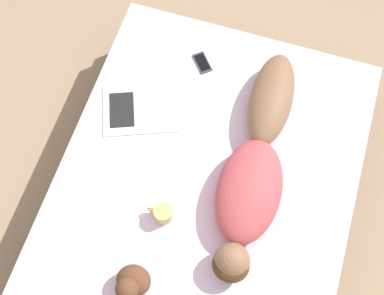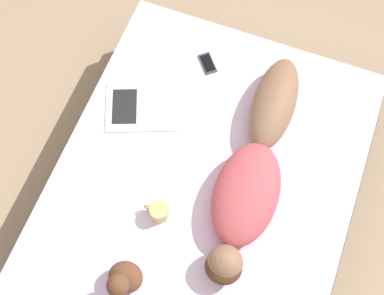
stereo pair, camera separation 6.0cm
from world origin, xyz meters
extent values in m
plane|color=#9E8466|center=(0.00, 0.00, 0.00)|extent=(12.00, 12.00, 0.00)
cube|color=#383333|center=(0.00, 0.00, 0.16)|extent=(1.55, 2.04, 0.32)
cube|color=silver|center=(0.00, 0.00, 0.39)|extent=(1.49, 1.98, 0.14)
ellipsoid|color=brown|center=(-0.20, -0.56, 0.55)|extent=(0.24, 0.56, 0.18)
ellipsoid|color=#B2474C|center=(-0.22, -0.04, 0.56)|extent=(0.34, 0.56, 0.18)
ellipsoid|color=#472D19|center=(-0.24, 0.33, 0.55)|extent=(0.18, 0.17, 0.09)
sphere|color=brown|center=(-0.23, 0.31, 0.55)|extent=(0.17, 0.17, 0.17)
cube|color=white|center=(0.36, -0.38, 0.47)|extent=(0.30, 0.35, 0.01)
cube|color=white|center=(0.55, -0.30, 0.47)|extent=(0.30, 0.35, 0.01)
cube|color=black|center=(0.55, -0.30, 0.47)|extent=(0.20, 0.24, 0.00)
cylinder|color=tan|center=(0.15, 0.18, 0.51)|extent=(0.09, 0.09, 0.09)
cylinder|color=black|center=(0.15, 0.18, 0.55)|extent=(0.08, 0.08, 0.01)
torus|color=tan|center=(0.20, 0.18, 0.51)|extent=(0.06, 0.01, 0.06)
cube|color=#333842|center=(0.22, -0.72, 0.47)|extent=(0.14, 0.15, 0.01)
cube|color=black|center=(0.22, -0.72, 0.47)|extent=(0.11, 0.12, 0.00)
ellipsoid|color=brown|center=(0.17, 0.53, 0.53)|extent=(0.16, 0.15, 0.14)
sphere|color=brown|center=(0.17, 0.59, 0.63)|extent=(0.10, 0.10, 0.10)
camera|label=1|loc=(-0.21, 0.84, 3.02)|focal=50.00mm
camera|label=2|loc=(-0.26, 0.82, 3.02)|focal=50.00mm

